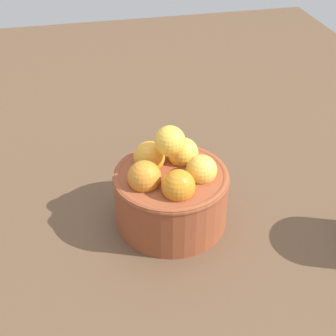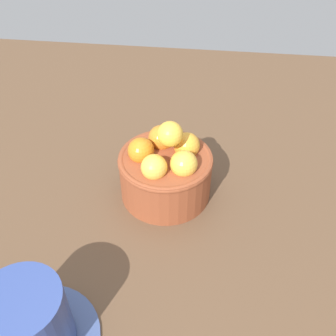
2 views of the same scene
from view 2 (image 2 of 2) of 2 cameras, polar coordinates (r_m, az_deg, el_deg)
ground_plane at (r=59.90cm, az=-0.35°, el=-5.17°), size 149.52×102.84×4.56cm
terracotta_bowl at (r=55.10cm, az=-0.36°, el=-0.20°), size 13.48×13.48×12.75cm
coffee_cup at (r=43.85cm, az=-19.97°, el=-21.00°), size 13.39×13.39×8.75cm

